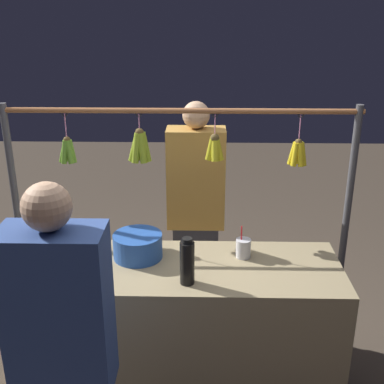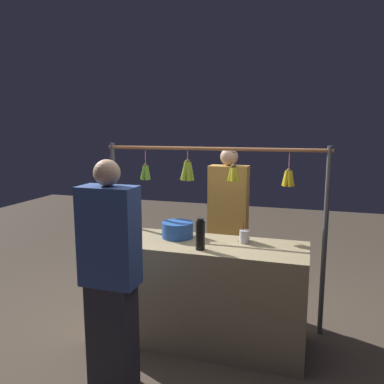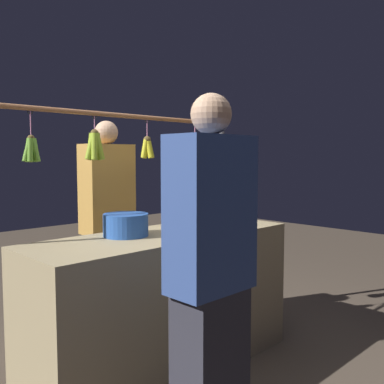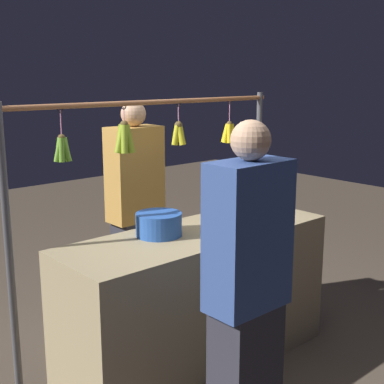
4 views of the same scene
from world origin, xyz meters
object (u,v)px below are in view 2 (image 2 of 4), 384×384
Objects in this scene: blue_bucket at (178,230)px; customer_person at (111,280)px; vendor_person at (228,229)px; drink_cup at (244,236)px; water_bottle at (200,235)px.

customer_person is at bearing 78.39° from blue_bucket.
blue_bucket is 0.76m from vendor_person.
vendor_person reaches higher than blue_bucket.
customer_person reaches higher than drink_cup.
water_bottle is at bearing -127.54° from customer_person.
water_bottle reaches higher than blue_bucket.
water_bottle is 0.80m from customer_person.
vendor_person reaches higher than customer_person.
vendor_person is (-0.32, -0.68, -0.14)m from blue_bucket.
blue_bucket is 1.48× the size of drink_cup.
drink_cup is at bearing 112.80° from vendor_person.
water_bottle is 0.15× the size of customer_person.
customer_person is (0.18, 0.89, -0.14)m from blue_bucket.
customer_person reaches higher than blue_bucket.
water_bottle reaches higher than drink_cup.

